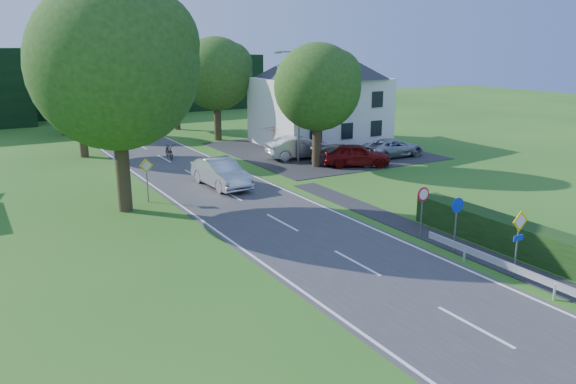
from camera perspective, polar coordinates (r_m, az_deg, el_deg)
road at (r=28.99m, az=-2.57°, el=-2.08°), size 7.00×80.00×0.04m
parking_pad at (r=45.83m, az=3.18°, el=4.23°), size 14.00×16.00×0.04m
line_edge_left at (r=27.70m, az=-8.54°, el=-3.00°), size 0.12×80.00×0.01m
line_edge_right at (r=30.56m, az=2.83°, el=-1.15°), size 0.12×80.00×0.01m
line_centre at (r=28.99m, az=-2.57°, el=-2.04°), size 0.12×80.00×0.01m
tree_main at (r=29.52m, az=-16.95°, el=9.09°), size 9.40×9.40×11.64m
tree_left_far at (r=45.47m, az=-20.42°, el=8.68°), size 7.00×7.00×8.58m
tree_right_far at (r=50.79m, az=-7.26°, el=10.33°), size 7.40×7.40×9.09m
tree_left_back at (r=57.38m, az=-22.08°, el=9.37°), size 6.60×6.60×8.07m
tree_right_back at (r=57.94m, az=-11.32°, el=9.95°), size 6.20×6.20×7.56m
tree_right_mid at (r=39.17m, az=3.00°, el=8.73°), size 7.00×7.00×8.58m
treeline_right at (r=73.77m, az=-13.98°, el=10.58°), size 30.00×5.00×7.00m
house_white at (r=48.82m, az=3.28°, el=10.08°), size 10.60×8.40×8.60m
streetlight at (r=40.61m, az=0.91°, el=9.21°), size 2.03×0.18×8.00m
sign_priority_right at (r=22.26m, az=22.39°, el=-3.73°), size 0.78×0.09×2.59m
sign_roundabout at (r=24.12m, az=16.77°, el=-2.15°), size 0.64×0.08×2.37m
sign_speed_limit at (r=25.43m, az=13.54°, el=-0.83°), size 0.64×0.11×2.37m
sign_priority_left at (r=31.46m, az=-14.17°, el=2.02°), size 0.78×0.09×2.44m
moving_car at (r=34.14m, az=-6.83°, el=1.95°), size 2.01×5.25×1.71m
motorcycle at (r=43.37m, az=-11.97°, el=4.11°), size 0.98×2.23×1.14m
parked_car_red at (r=39.99m, az=6.96°, el=3.77°), size 5.07×3.87×1.61m
parked_car_silver_a at (r=42.43m, az=1.27°, el=4.57°), size 5.33×2.56×1.69m
parked_car_grey at (r=40.33m, az=5.87°, el=3.76°), size 5.08×4.59×1.42m
parked_car_silver_b at (r=43.85m, az=10.62°, el=4.46°), size 4.98×2.32×1.38m
parasol at (r=45.76m, az=-1.47°, el=5.52°), size 2.67×2.70×1.99m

